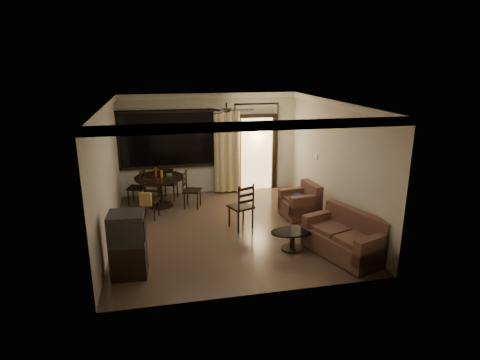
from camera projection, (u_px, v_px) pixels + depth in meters
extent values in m
plane|color=#7F6651|center=(228.00, 228.00, 9.08)|extent=(5.50, 5.50, 0.00)
plane|color=beige|center=(210.00, 144.00, 11.26)|extent=(5.00, 0.00, 5.00)
plane|color=beige|center=(259.00, 213.00, 6.10)|extent=(5.00, 0.00, 5.00)
plane|color=beige|center=(107.00, 175.00, 8.18)|extent=(0.00, 5.50, 5.50)
plane|color=beige|center=(334.00, 162.00, 9.17)|extent=(0.00, 5.50, 5.50)
plane|color=white|center=(226.00, 103.00, 8.28)|extent=(5.50, 5.50, 0.00)
cube|color=black|center=(170.00, 139.00, 10.96)|extent=(2.70, 0.04, 1.45)
cylinder|color=black|center=(172.00, 110.00, 10.67)|extent=(3.20, 0.03, 0.03)
cube|color=#FFC684|center=(257.00, 154.00, 11.58)|extent=(0.91, 0.03, 2.08)
cube|color=white|center=(316.00, 157.00, 10.18)|extent=(0.02, 0.18, 0.12)
cylinder|color=black|center=(226.00, 106.00, 8.30)|extent=(0.03, 0.03, 0.12)
cylinder|color=black|center=(227.00, 110.00, 8.32)|extent=(0.16, 0.16, 0.08)
cylinder|color=black|center=(159.00, 178.00, 10.25)|extent=(1.26, 1.26, 0.04)
cylinder|color=black|center=(160.00, 192.00, 10.36)|extent=(0.13, 0.13, 0.74)
cylinder|color=black|center=(161.00, 205.00, 10.47)|extent=(0.63, 0.63, 0.03)
cylinder|color=#962E0D|center=(156.00, 172.00, 10.28)|extent=(0.06, 0.06, 0.22)
cylinder|color=#B59213|center=(162.00, 174.00, 10.16)|extent=(0.06, 0.06, 0.18)
cube|color=#2E8026|center=(169.00, 175.00, 10.34)|extent=(0.14, 0.10, 0.05)
cube|color=black|center=(136.00, 188.00, 10.48)|extent=(0.53, 0.53, 0.04)
cube|color=black|center=(192.00, 191.00, 10.25)|extent=(0.53, 0.53, 0.04)
cube|color=black|center=(149.00, 200.00, 9.53)|extent=(0.53, 0.53, 0.04)
cube|color=#A17845|center=(146.00, 199.00, 9.29)|extent=(0.29, 0.17, 0.32)
cube|color=black|center=(169.00, 183.00, 10.87)|extent=(0.53, 0.53, 0.04)
cube|color=black|center=(129.00, 259.00, 7.00)|extent=(0.63, 0.58, 0.61)
cube|color=black|center=(127.00, 228.00, 6.84)|extent=(0.63, 0.58, 0.55)
cube|color=black|center=(145.00, 227.00, 6.89)|extent=(0.04, 0.44, 0.37)
cube|color=#41291E|center=(343.00, 245.00, 7.74)|extent=(1.30, 1.76, 0.39)
cube|color=#41291E|center=(356.00, 226.00, 7.81)|extent=(0.70, 1.54, 0.64)
cube|color=#41291E|center=(373.00, 250.00, 7.12)|extent=(0.84, 0.44, 0.49)
cube|color=#41291E|center=(319.00, 224.00, 8.26)|extent=(0.84, 0.44, 0.49)
cube|color=#41291E|center=(342.00, 235.00, 7.65)|extent=(1.01, 1.49, 0.12)
cube|color=#41291E|center=(299.00, 208.00, 9.70)|extent=(0.89, 0.89, 0.37)
cube|color=#41291E|center=(311.00, 195.00, 9.70)|extent=(0.29, 0.81, 0.61)
cube|color=#41291E|center=(306.00, 205.00, 9.36)|extent=(0.81, 0.27, 0.47)
cube|color=#41291E|center=(294.00, 197.00, 9.93)|extent=(0.81, 0.27, 0.47)
cube|color=#41291E|center=(298.00, 200.00, 9.62)|extent=(0.63, 0.67, 0.11)
ellipsoid|color=#131250|center=(298.00, 196.00, 9.59)|extent=(0.34, 0.28, 0.10)
ellipsoid|color=black|center=(293.00, 232.00, 7.95)|extent=(0.89, 0.53, 0.03)
cylinder|color=black|center=(292.00, 240.00, 8.01)|extent=(0.10, 0.10, 0.35)
cylinder|color=black|center=(292.00, 248.00, 8.06)|extent=(0.43, 0.43, 0.03)
cube|color=black|center=(241.00, 207.00, 8.96)|extent=(0.61, 0.61, 0.04)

